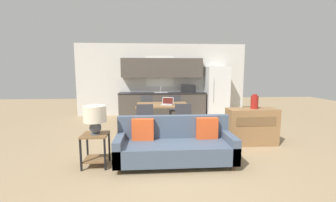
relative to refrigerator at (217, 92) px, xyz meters
name	(u,v)px	position (x,y,z in m)	size (l,w,h in m)	color
ground_plane	(174,162)	(-2.03, -4.21, -0.92)	(20.00, 20.00, 0.00)	#9E8460
wall_back	(162,80)	(-2.03, 0.42, 0.43)	(6.40, 0.07, 2.70)	silver
kitchen_counter	(163,94)	(-2.01, 0.11, -0.08)	(3.18, 0.65, 2.15)	#4C443D
refrigerator	(217,92)	(0.00, 0.00, 0.00)	(0.79, 0.76, 1.84)	white
dining_table	(162,106)	(-2.13, -1.91, -0.23)	(1.45, 0.98, 0.75)	olive
couch	(175,145)	(-2.01, -4.23, -0.59)	(2.11, 0.80, 0.84)	#3D2D1E
side_table	(96,145)	(-3.43, -4.26, -0.53)	(0.44, 0.44, 0.58)	brown
table_lamp	(95,116)	(-3.41, -4.28, -0.01)	(0.39, 0.39, 0.51)	#4C515B
credenza	(252,126)	(-0.13, -3.28, -0.51)	(1.12, 0.46, 0.83)	olive
vase	(254,102)	(-0.09, -3.27, 0.06)	(0.17, 0.17, 0.33)	maroon
dining_chair_far_left	(147,108)	(-2.59, -1.04, -0.41)	(0.44, 0.44, 0.90)	#38383D
dining_chair_near_left	(145,119)	(-2.59, -2.77, -0.41)	(0.42, 0.42, 0.90)	#38383D
dining_chair_near_right	(183,119)	(-1.67, -2.76, -0.41)	(0.43, 0.43, 0.90)	#38383D
dining_chair_far_right	(175,108)	(-1.67, -1.07, -0.41)	(0.44, 0.44, 0.90)	#38383D
laptop	(167,103)	(-1.99, -1.99, -0.12)	(0.38, 0.34, 0.20)	#B7BABC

